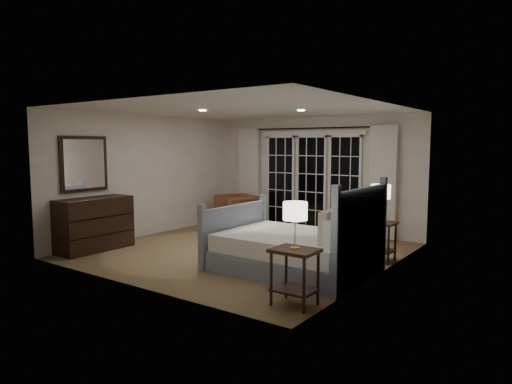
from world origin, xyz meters
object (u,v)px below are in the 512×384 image
Objects in this scene: lamp_left at (295,212)px; bed at (296,249)px; dresser at (94,224)px; lamp_right at (381,192)px; nightstand_right at (379,235)px; nightstand_left at (295,268)px; armchair at (236,210)px.

bed is at bearing 119.99° from lamp_left.
lamp_right is at bearing 26.62° from dresser.
nightstand_right is 4.99m from dresser.
lamp_right is (0.81, 1.29, 0.81)m from bed.
bed is 1.68× the size of dresser.
bed is 3.46× the size of nightstand_right.
armchair is at bearing 135.46° from nightstand_left.
nightstand_left is 2.59m from nightstand_right.
lamp_right reaches higher than dresser.
lamp_right is at bearing 8.44° from armchair.
nightstand_right is at bearing -26.57° from lamp_right.
armchair is at bearing 163.28° from lamp_right.
armchair is at bearing 163.28° from nightstand_right.
armchair is (-3.82, 3.76, -0.08)m from nightstand_left.
armchair is at bearing 135.46° from lamp_left.
nightstand_left reaches higher than nightstand_right.
lamp_left is (0.00, -0.00, 0.67)m from nightstand_left.
nightstand_left is 1.05× the size of nightstand_right.
dresser reaches higher than nightstand_right.
armchair reaches higher than nightstand_right.
bed is at bearing -122.12° from lamp_right.
lamp_left is at bearing -91.39° from lamp_right.
nightstand_left is 0.67m from lamp_left.
dresser is (-0.58, -3.40, 0.10)m from armchair.
nightstand_right is at bearing 88.61° from lamp_left.
armchair is at bearing 141.29° from bed.
lamp_right is at bearing 153.43° from nightstand_right.
lamp_left reaches higher than armchair.
dresser is at bearing 175.36° from lamp_left.
bed is 1.50m from nightstand_left.
lamp_right reaches higher than nightstand_left.
lamp_left is 2.59m from lamp_right.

